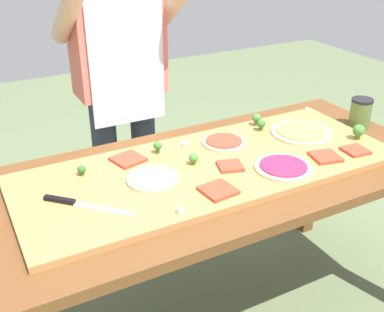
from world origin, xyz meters
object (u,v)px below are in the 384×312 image
at_px(pizza_whole_tomato_red, 224,142).
at_px(broccoli_floret_front_right, 194,158).
at_px(broccoli_floret_center_left, 359,131).
at_px(broccoli_floret_back_left, 257,118).
at_px(broccoli_floret_back_mid, 158,146).
at_px(cheese_crumble_b, 185,143).
at_px(pizza_slice_near_right, 230,166).
at_px(prep_table, 216,190).
at_px(pizza_slice_near_left, 355,150).
at_px(chefs_knife, 76,203).
at_px(cook_center, 120,72).
at_px(pizza_slice_far_right, 218,190).
at_px(cheese_crumble_a, 180,211).
at_px(broccoli_floret_back_right, 82,170).
at_px(pizza_slice_center, 128,159).
at_px(pizza_whole_pesto_green, 301,132).
at_px(pizza_whole_beet_magenta, 283,167).
at_px(sauce_jar, 360,113).
at_px(cheese_crumble_c, 307,109).
at_px(pizza_whole_cheese_artichoke, 152,178).
at_px(pizza_slice_far_left, 325,157).
at_px(broccoli_floret_front_mid, 261,124).

relative_size(pizza_whole_tomato_red, broccoli_floret_front_right, 3.89).
xyz_separation_m(broccoli_floret_center_left, broccoli_floret_back_left, (-0.29, 0.32, -0.00)).
bearing_deg(broccoli_floret_back_mid, cheese_crumble_b, 4.47).
bearing_deg(pizza_slice_near_right, broccoli_floret_back_left, 41.85).
bearing_deg(broccoli_floret_back_left, pizza_whole_tomato_red, -157.70).
bearing_deg(prep_table, pizza_slice_near_left, -18.34).
xyz_separation_m(pizza_whole_tomato_red, pizza_slice_near_right, (-0.09, -0.19, -0.00)).
distance_m(chefs_knife, cook_center, 0.82).
xyz_separation_m(prep_table, pizza_slice_far_right, (-0.10, -0.18, 0.13)).
bearing_deg(pizza_slice_far_right, cheese_crumble_a, -162.43).
bearing_deg(cheese_crumble_b, cook_center, 102.06).
bearing_deg(broccoli_floret_back_right, pizza_whole_tomato_red, -1.25).
xyz_separation_m(pizza_slice_center, pizza_slice_near_right, (0.32, -0.23, 0.00)).
distance_m(broccoli_floret_back_right, broccoli_floret_back_left, 0.82).
bearing_deg(cheese_crumble_a, pizza_whole_pesto_green, 22.28).
distance_m(broccoli_floret_center_left, broccoli_floret_back_right, 1.14).
relative_size(broccoli_floret_back_left, cheese_crumble_b, 2.81).
height_order(pizza_whole_pesto_green, pizza_whole_beet_magenta, same).
bearing_deg(pizza_slice_far_right, broccoli_floret_back_mid, 99.22).
distance_m(prep_table, broccoli_floret_center_left, 0.66).
distance_m(pizza_whole_tomato_red, pizza_slice_far_right, 0.39).
height_order(pizza_whole_pesto_green, sauce_jar, sauce_jar).
distance_m(pizza_slice_near_left, cheese_crumble_c, 0.45).
bearing_deg(broccoli_floret_back_mid, pizza_slice_far_right, -80.78).
xyz_separation_m(pizza_whole_cheese_artichoke, cheese_crumble_a, (-0.01, -0.23, 0.00)).
bearing_deg(cheese_crumble_b, pizza_whole_cheese_artichoke, -139.59).
height_order(chefs_knife, pizza_whole_cheese_artichoke, same).
xyz_separation_m(chefs_knife, broccoli_floret_center_left, (1.19, -0.06, 0.03)).
bearing_deg(pizza_whole_cheese_artichoke, pizza_slice_near_left, -12.01).
distance_m(prep_table, cheese_crumble_a, 0.39).
distance_m(pizza_slice_center, broccoli_floret_back_left, 0.63).
bearing_deg(pizza_slice_near_left, pizza_whole_tomato_red, 143.45).
height_order(pizza_slice_far_left, broccoli_floret_back_mid, broccoli_floret_back_mid).
height_order(broccoli_floret_front_mid, broccoli_floret_back_left, broccoli_floret_back_left).
height_order(broccoli_floret_center_left, broccoli_floret_front_mid, broccoli_floret_center_left).
bearing_deg(pizza_whole_pesto_green, broccoli_floret_front_mid, 141.30).
relative_size(pizza_slice_center, cheese_crumble_a, 5.74).
bearing_deg(broccoli_floret_back_left, broccoli_floret_back_mid, -174.67).
bearing_deg(broccoli_floret_center_left, cheese_crumble_a, -170.92).
xyz_separation_m(broccoli_floret_back_mid, cheese_crumble_a, (-0.11, -0.42, -0.02)).
bearing_deg(pizza_whole_beet_magenta, prep_table, 141.12).
bearing_deg(prep_table, pizza_whole_pesto_green, 7.74).
height_order(pizza_whole_pesto_green, broccoli_floret_front_mid, broccoli_floret_front_mid).
bearing_deg(pizza_slice_near_left, broccoli_floret_center_left, 41.08).
bearing_deg(broccoli_floret_front_right, pizza_slice_far_right, -95.40).
bearing_deg(broccoli_floret_front_right, broccoli_floret_back_right, 163.46).
height_order(pizza_whole_tomato_red, pizza_slice_center, pizza_whole_tomato_red).
height_order(pizza_whole_beet_magenta, broccoli_floret_back_right, broccoli_floret_back_right).
height_order(pizza_whole_pesto_green, pizza_slice_near_left, pizza_whole_pesto_green).
distance_m(pizza_slice_near_right, broccoli_floret_back_right, 0.54).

